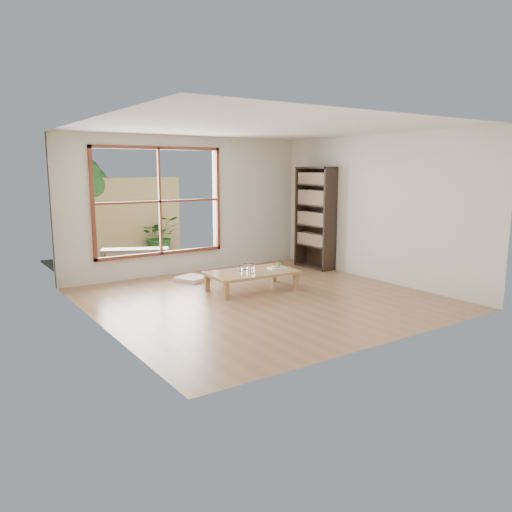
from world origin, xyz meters
The scene contains 15 objects.
ground centered at (0.00, 0.00, 0.00)m, with size 5.00×5.00×0.00m, color #996C4C.
low_table centered at (0.18, 0.51, 0.28)m, with size 1.50×0.89×0.32m.
floor_cushion centered at (-0.31, 1.73, 0.04)m, with size 0.49×0.49×0.07m, color beige.
bookshelf centered at (2.32, 1.41, 1.02)m, with size 0.33×0.92×2.04m, color #2E2219.
glass_tall centered at (0.10, 0.39, 0.40)m, with size 0.09×0.09×0.16m, color silver.
glass_mid centered at (0.23, 0.64, 0.38)m, with size 0.08×0.08×0.11m, color silver.
glass_short centered at (0.17, 0.69, 0.37)m, with size 0.08×0.08×0.10m, color silver.
glass_small centered at (0.02, 0.63, 0.36)m, with size 0.07×0.07×0.09m, color silver.
food_tray centered at (0.69, 0.49, 0.34)m, with size 0.31×0.25×0.09m.
deck centered at (-0.60, 3.56, 0.00)m, with size 2.80×2.00×0.05m, color #383129.
garden_bench centered at (-0.83, 3.18, 0.38)m, with size 1.34×0.89×0.41m.
bamboo_fence centered at (-0.60, 4.56, 0.90)m, with size 2.80×0.06×1.80m, color tan.
shrub_right centered at (0.20, 4.30, 0.49)m, with size 0.84×0.72×0.93m, color #2A5B21.
shrub_left centered at (-1.64, 4.19, 0.52)m, with size 0.55×0.44×1.00m, color #2A5B21.
garden_tree centered at (-1.28, 4.86, 1.63)m, with size 1.04×0.85×2.22m.
Camera 1 is at (-4.31, -6.23, 2.01)m, focal length 35.00 mm.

